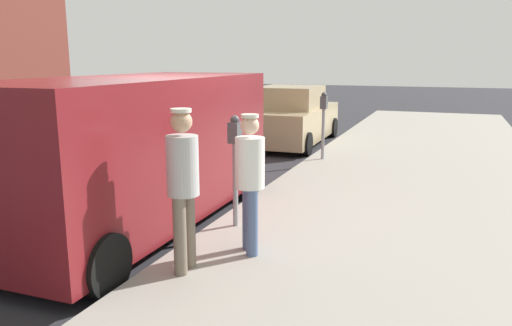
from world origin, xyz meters
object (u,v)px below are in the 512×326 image
at_px(pedestrian_in_white, 250,175).
at_px(parked_van, 136,148).
at_px(parked_sedan_ahead, 291,118).
at_px(pedestrian_in_gray, 183,180).
at_px(parking_meter_far, 324,114).
at_px(parking_meter_near, 235,152).

bearing_deg(pedestrian_in_white, parked_van, 160.05).
bearing_deg(pedestrian_in_white, parked_sedan_ahead, 103.97).
relative_size(pedestrian_in_white, pedestrian_in_gray, 0.93).
bearing_deg(parking_meter_far, pedestrian_in_white, -84.70).
distance_m(pedestrian_in_gray, parked_sedan_ahead, 9.32).
bearing_deg(parked_van, pedestrian_in_gray, -43.09).
xyz_separation_m(parking_meter_far, parked_sedan_ahead, (-1.55, 2.57, -0.43)).
distance_m(pedestrian_in_white, parked_van, 2.17).
height_order(parking_meter_near, parking_meter_far, same).
xyz_separation_m(parked_van, parked_sedan_ahead, (-0.05, 7.68, -0.41)).
bearing_deg(pedestrian_in_gray, parking_meter_far, 90.73).
bearing_deg(parked_van, parked_sedan_ahead, 90.39).
xyz_separation_m(parking_meter_near, parking_meter_far, (0.00, 5.03, 0.00)).
relative_size(parking_meter_near, parked_van, 0.29).
bearing_deg(pedestrian_in_gray, parked_sedan_ahead, 100.12).
distance_m(pedestrian_in_white, pedestrian_in_gray, 0.87).
relative_size(parked_van, parked_sedan_ahead, 1.18).
relative_size(pedestrian_in_gray, parked_van, 0.34).
bearing_deg(pedestrian_in_white, parking_meter_near, 123.32).
bearing_deg(parked_van, pedestrian_in_white, -19.95).
height_order(parking_meter_far, pedestrian_in_gray, pedestrian_in_gray).
relative_size(parking_meter_near, parked_sedan_ahead, 0.34).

